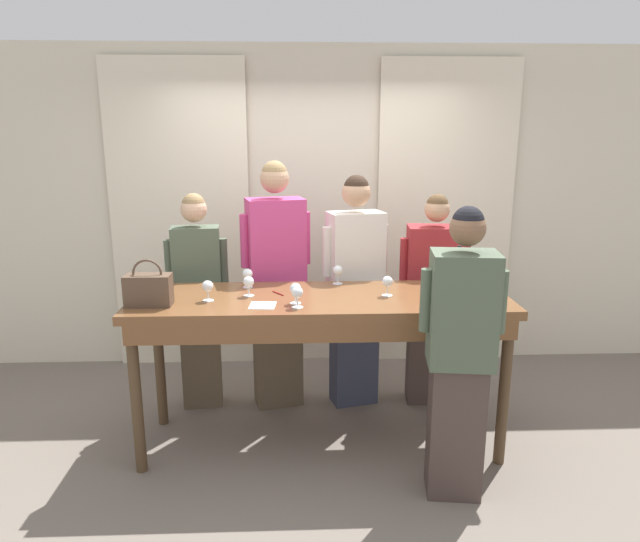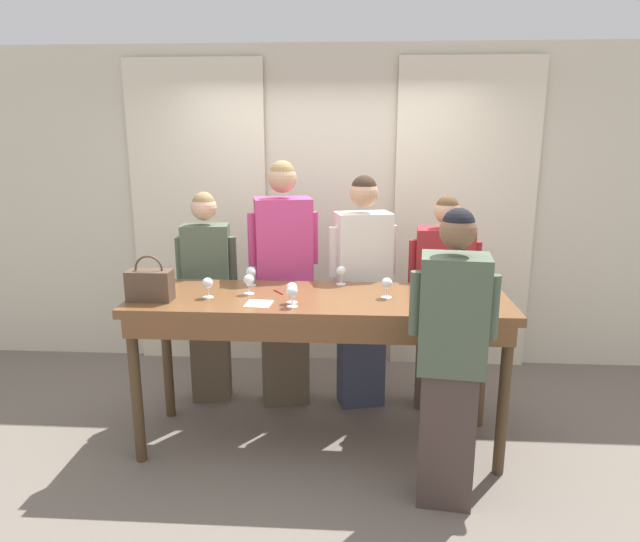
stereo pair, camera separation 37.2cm
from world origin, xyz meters
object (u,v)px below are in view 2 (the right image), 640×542
(wine_glass_front_right, at_px, (387,284))
(wine_glass_center_left, at_px, (341,272))
(wine_glass_center_mid, at_px, (249,281))
(guest_pink_top, at_px, (284,283))
(guest_striped_shirt, at_px, (442,304))
(wine_bottle, at_px, (461,278))
(guest_cream_sweater, at_px, (362,290))
(wine_glass_back_right, at_px, (208,284))
(handbag, at_px, (150,284))
(wine_glass_center_right, at_px, (166,278))
(tasting_bar, at_px, (319,313))
(wine_glass_front_mid, at_px, (479,297))
(wine_glass_back_mid, at_px, (292,293))
(wine_glass_front_left, at_px, (292,289))
(host_pouring, at_px, (451,360))
(guest_olive_jacket, at_px, (208,295))
(wine_glass_back_left, at_px, (251,273))

(wine_glass_front_right, xyz_separation_m, wine_glass_center_left, (-0.30, 0.31, 0.00))
(wine_glass_center_left, distance_m, wine_glass_center_mid, 0.66)
(guest_pink_top, bearing_deg, guest_striped_shirt, 0.00)
(wine_bottle, relative_size, guest_cream_sweater, 0.17)
(wine_bottle, relative_size, wine_glass_center_mid, 2.35)
(wine_glass_back_right, bearing_deg, guest_striped_shirt, 22.87)
(wine_glass_center_mid, distance_m, guest_cream_sweater, 0.97)
(wine_glass_back_right, bearing_deg, guest_cream_sweater, 34.06)
(wine_glass_front_right, relative_size, guest_cream_sweater, 0.07)
(handbag, xyz_separation_m, guest_cream_sweater, (1.34, 0.75, -0.23))
(wine_glass_center_right, bearing_deg, guest_striped_shirt, 16.02)
(tasting_bar, bearing_deg, wine_glass_front_mid, -13.58)
(wine_glass_back_mid, distance_m, guest_cream_sweater, 0.97)
(wine_glass_front_left, xyz_separation_m, host_pouring, (0.92, -0.43, -0.26))
(wine_glass_front_left, distance_m, guest_pink_top, 0.79)
(wine_bottle, distance_m, wine_glass_front_left, 1.10)
(tasting_bar, xyz_separation_m, wine_bottle, (0.92, 0.11, 0.23))
(guest_olive_jacket, bearing_deg, tasting_bar, -34.90)
(guest_cream_sweater, bearing_deg, handbag, -150.69)
(guest_striped_shirt, height_order, host_pouring, host_pouring)
(wine_glass_center_mid, bearing_deg, wine_bottle, 2.60)
(tasting_bar, relative_size, wine_glass_front_right, 18.49)
(wine_glass_front_left, height_order, wine_glass_back_right, same)
(wine_glass_front_left, distance_m, guest_cream_sweater, 0.90)
(guest_striped_shirt, bearing_deg, wine_glass_back_left, -165.10)
(tasting_bar, xyz_separation_m, wine_glass_front_right, (0.43, 0.02, 0.20))
(wine_glass_center_right, bearing_deg, guest_cream_sweater, 22.72)
(tasting_bar, distance_m, wine_glass_back_right, 0.74)
(wine_glass_back_mid, bearing_deg, guest_pink_top, 100.55)
(wine_glass_front_mid, bearing_deg, handbag, 177.12)
(wine_glass_back_mid, distance_m, guest_pink_top, 0.87)
(wine_bottle, xyz_separation_m, wine_glass_center_right, (-1.94, -0.04, -0.03))
(wine_glass_front_left, bearing_deg, guest_pink_top, 100.92)
(wine_glass_back_right, relative_size, guest_pink_top, 0.07)
(wine_glass_back_mid, distance_m, guest_striped_shirt, 1.37)
(wine_glass_center_mid, bearing_deg, host_pouring, -26.67)
(wine_bottle, relative_size, wine_glass_back_right, 2.35)
(handbag, height_order, wine_glass_front_mid, handbag)
(wine_glass_back_mid, height_order, guest_striped_shirt, guest_striped_shirt)
(wine_glass_center_right, height_order, wine_glass_back_left, same)
(wine_bottle, height_order, guest_pink_top, guest_pink_top)
(wine_glass_center_mid, relative_size, guest_pink_top, 0.07)
(wine_glass_front_mid, bearing_deg, guest_olive_jacket, 155.24)
(handbag, bearing_deg, guest_striped_shirt, 21.21)
(wine_glass_center_right, xyz_separation_m, wine_glass_back_left, (0.54, 0.18, 0.00))
(wine_glass_center_mid, bearing_deg, guest_olive_jacket, 126.78)
(handbag, xyz_separation_m, guest_olive_jacket, (0.16, 0.75, -0.28))
(wine_glass_front_mid, relative_size, wine_glass_back_mid, 1.00)
(wine_glass_center_mid, height_order, wine_glass_back_left, same)
(handbag, xyz_separation_m, wine_glass_back_left, (0.57, 0.39, -0.01))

